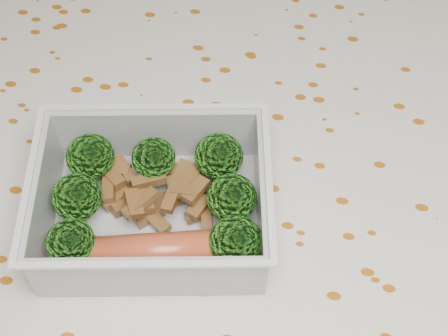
# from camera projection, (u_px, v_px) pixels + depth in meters

# --- Properties ---
(dining_table) EXTENTS (1.40, 0.90, 0.75)m
(dining_table) POSITION_uv_depth(u_px,v_px,m) (234.00, 234.00, 0.54)
(dining_table) COLOR brown
(dining_table) RESTS_ON ground
(tablecloth) EXTENTS (1.46, 0.96, 0.19)m
(tablecloth) POSITION_uv_depth(u_px,v_px,m) (235.00, 205.00, 0.50)
(tablecloth) COLOR silver
(tablecloth) RESTS_ON dining_table
(lunch_container) EXTENTS (0.18, 0.15, 0.06)m
(lunch_container) POSITION_uv_depth(u_px,v_px,m) (154.00, 207.00, 0.43)
(lunch_container) COLOR silver
(lunch_container) RESTS_ON tablecloth
(broccoli_florets) EXTENTS (0.15, 0.12, 0.04)m
(broccoli_florets) POSITION_uv_depth(u_px,v_px,m) (158.00, 192.00, 0.43)
(broccoli_florets) COLOR #608C3F
(broccoli_florets) RESTS_ON lunch_container
(meat_pile) EXTENTS (0.10, 0.07, 0.03)m
(meat_pile) POSITION_uv_depth(u_px,v_px,m) (160.00, 191.00, 0.45)
(meat_pile) COLOR brown
(meat_pile) RESTS_ON lunch_container
(sausage) EXTENTS (0.14, 0.05, 0.02)m
(sausage) POSITION_uv_depth(u_px,v_px,m) (157.00, 251.00, 0.42)
(sausage) COLOR #AE4725
(sausage) RESTS_ON lunch_container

